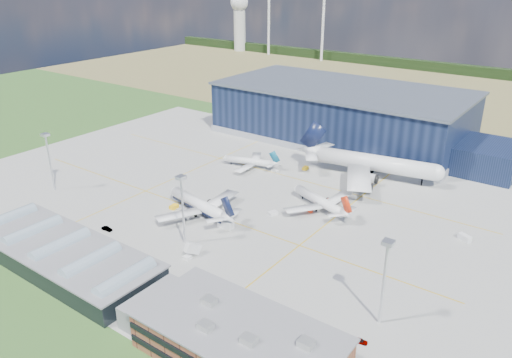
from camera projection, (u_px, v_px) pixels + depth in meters
The scene contains 26 objects.
ground at pixel (221, 202), 184.99m from camera, with size 600.00×600.00×0.00m, color #2C5720.
apron at pixel (238, 193), 192.42m from camera, with size 220.00×160.00×0.08m.
farmland at pixel (423, 92), 348.68m from camera, with size 600.00×220.00×0.01m, color #94854F.
treeline at pixel (457, 69), 406.64m from camera, with size 600.00×8.00×8.00m, color black.
horizon_dressing at pixel (262, 18), 494.40m from camera, with size 440.20×18.00×70.00m.
hangar at pixel (346, 116), 249.47m from camera, with size 145.00×62.00×26.10m.
ops_building at pixel (239, 342), 108.65m from camera, with size 46.00×23.00×10.90m.
glass_concourse at pixel (69, 258), 142.41m from camera, with size 78.00×23.00×8.60m.
light_mast_west at pixel (48, 153), 189.18m from camera, with size 2.60×2.60×23.00m.
light_mast_center at pixel (182, 199), 151.23m from camera, with size 2.60×2.60×23.00m.
light_mast_east at pixel (385, 269), 115.98m from camera, with size 2.60×2.60×23.00m.
airliner_navy at pixel (199, 199), 173.87m from camera, with size 35.82×35.05×11.68m, color white, non-canonical shape.
airliner_red at pixel (320, 196), 177.63m from camera, with size 30.91×30.24×10.08m, color white, non-canonical shape.
airliner_widebody at pixel (375, 155), 202.51m from camera, with size 61.82×60.48×20.16m, color white, non-canonical shape.
airliner_regional at pixel (249, 158), 215.54m from camera, with size 26.64×26.06×8.69m, color white, non-canonical shape.
gse_tug_a at pixel (115, 247), 153.24m from camera, with size 2.41×3.94×1.64m, color yellow.
gse_tug_b at pixel (174, 207), 179.62m from camera, with size 2.11×3.17×1.37m, color yellow.
gse_van_a at pixel (235, 302), 127.58m from camera, with size 2.40×5.50×2.40m, color silver.
gse_cart_a at pixel (273, 213), 174.81m from camera, with size 2.14×3.21×1.39m, color silver.
gse_van_b at pixel (465, 238), 158.44m from camera, with size 1.95×4.25×1.95m, color silver.
gse_tug_c at pixel (305, 168), 214.32m from camera, with size 1.88×3.02×1.32m, color yellow.
gse_cart_b at pixel (275, 171), 211.56m from camera, with size 1.84×2.76×1.19m, color silver.
gse_van_c at pixel (226, 224), 166.20m from camera, with size 2.53×5.27×2.53m, color silver.
airstair at pixel (193, 251), 149.95m from camera, with size 1.93×4.83×3.09m, color silver.
car_a at pixel (360, 341), 115.18m from camera, with size 1.42×3.54×1.21m, color #99999E.
car_b at pixel (107, 229), 164.54m from camera, with size 1.37×3.92×1.29m, color #99999E.
Camera 1 is at (108.74, -127.40, 80.04)m, focal length 35.00 mm.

